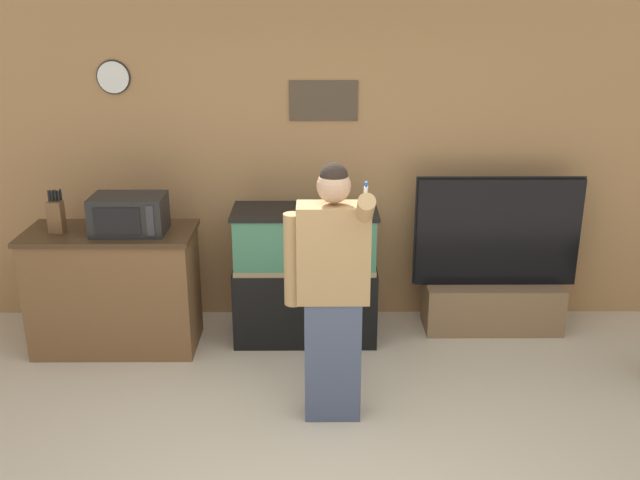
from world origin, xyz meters
TOP-DOWN VIEW (x-y plane):
  - wall_back_paneled at (-0.00, 2.54)m, footprint 10.00×0.08m
  - counter_island at (-1.59, 1.89)m, footprint 1.27×0.61m
  - microwave at (-1.42, 1.86)m, footprint 0.54×0.35m
  - knife_block at (-1.96, 1.87)m, footprint 0.10×0.11m
  - aquarium_on_stand at (-0.12, 2.04)m, footprint 1.12×0.50m
  - tv_on_stand at (1.42, 2.19)m, footprint 1.33×0.40m
  - person_standing at (0.06, 0.90)m, footprint 0.54×0.40m

SIDE VIEW (x-z plane):
  - tv_on_stand at x=1.42m, z-range -0.27..1.02m
  - counter_island at x=-1.59m, z-range 0.00..0.96m
  - aquarium_on_stand at x=-0.12m, z-range 0.00..1.08m
  - person_standing at x=0.06m, z-range 0.04..1.74m
  - knife_block at x=-1.96m, z-range 0.92..1.24m
  - microwave at x=-1.42m, z-range 0.96..1.24m
  - wall_back_paneled at x=0.00m, z-range 0.00..2.60m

